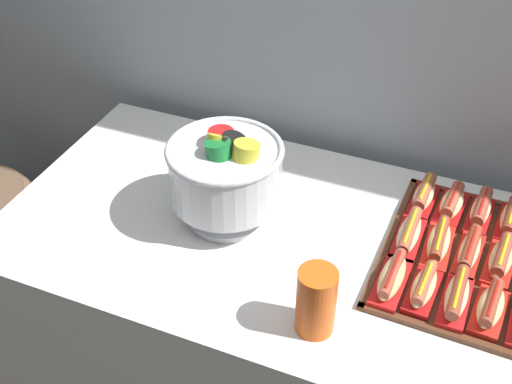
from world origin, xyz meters
TOP-DOWN VIEW (x-y plane):
  - buffet_table at (0.00, 0.00)m, footprint 1.47×0.81m
  - serving_tray at (0.46, 0.08)m, footprint 0.42×0.54m
  - hot_dog_0 at (0.31, -0.08)m, footprint 0.07×0.18m
  - hot_dog_1 at (0.38, -0.09)m, footprint 0.07×0.16m
  - hot_dog_2 at (0.46, -0.09)m, footprint 0.06×0.17m
  - hot_dog_3 at (0.53, -0.09)m, footprint 0.08×0.16m
  - hot_dog_5 at (0.31, 0.08)m, footprint 0.07×0.18m
  - hot_dog_6 at (0.39, 0.08)m, footprint 0.07×0.18m
  - hot_dog_7 at (0.46, 0.08)m, footprint 0.07×0.18m
  - hot_dog_8 at (0.54, 0.08)m, footprint 0.08×0.17m
  - hot_dog_10 at (0.31, 0.25)m, footprint 0.07×0.16m
  - hot_dog_11 at (0.39, 0.24)m, footprint 0.08×0.16m
  - hot_dog_12 at (0.46, 0.24)m, footprint 0.07×0.17m
  - hot_dog_13 at (0.54, 0.24)m, footprint 0.07×0.16m
  - punch_bowl at (-0.16, 0.01)m, footprint 0.30×0.30m
  - cup_stack at (0.18, -0.26)m, footprint 0.09×0.09m

SIDE VIEW (x-z plane):
  - buffet_table at x=0.00m, z-range 0.02..0.82m
  - serving_tray at x=0.46m, z-range 0.80..0.81m
  - hot_dog_1 at x=0.38m, z-range 0.80..0.86m
  - hot_dog_7 at x=0.46m, z-range 0.80..0.86m
  - hot_dog_0 at x=0.31m, z-range 0.80..0.86m
  - hot_dog_6 at x=0.39m, z-range 0.80..0.86m
  - hot_dog_3 at x=0.53m, z-range 0.80..0.86m
  - hot_dog_5 at x=0.31m, z-range 0.80..0.86m
  - hot_dog_13 at x=0.54m, z-range 0.80..0.86m
  - hot_dog_11 at x=0.39m, z-range 0.80..0.86m
  - hot_dog_2 at x=0.46m, z-range 0.80..0.86m
  - hot_dog_8 at x=0.54m, z-range 0.80..0.87m
  - hot_dog_12 at x=0.46m, z-range 0.80..0.87m
  - hot_dog_10 at x=0.31m, z-range 0.80..0.87m
  - cup_stack at x=0.18m, z-range 0.80..0.97m
  - punch_bowl at x=-0.16m, z-range 0.81..1.08m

